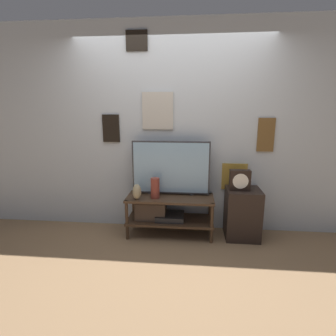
# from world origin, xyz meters

# --- Properties ---
(ground_plane) EXTENTS (12.00, 12.00, 0.00)m
(ground_plane) POSITION_xyz_m (0.00, 0.00, 0.00)
(ground_plane) COLOR #846647
(wall_back) EXTENTS (6.40, 0.08, 2.70)m
(wall_back) POSITION_xyz_m (0.00, 0.53, 1.35)
(wall_back) COLOR #B2BCC6
(wall_back) RESTS_ON ground_plane
(media_console) EXTENTS (1.11, 0.44, 0.52)m
(media_console) POSITION_xyz_m (-0.09, 0.26, 0.32)
(media_console) COLOR #422D1E
(media_console) RESTS_ON ground_plane
(television) EXTENTS (1.00, 0.05, 0.71)m
(television) POSITION_xyz_m (-0.00, 0.36, 0.88)
(television) COLOR #333338
(television) RESTS_ON media_console
(vase_tall_ceramic) EXTENTS (0.11, 0.11, 0.26)m
(vase_tall_ceramic) POSITION_xyz_m (-0.18, 0.20, 0.64)
(vase_tall_ceramic) COLOR brown
(vase_tall_ceramic) RESTS_ON media_console
(vase_urn_stoneware) EXTENTS (0.11, 0.12, 0.20)m
(vase_urn_stoneware) POSITION_xyz_m (-0.40, 0.13, 0.61)
(vase_urn_stoneware) COLOR tan
(vase_urn_stoneware) RESTS_ON media_console
(side_table) EXTENTS (0.42, 0.41, 0.64)m
(side_table) POSITION_xyz_m (0.92, 0.27, 0.32)
(side_table) COLOR black
(side_table) RESTS_ON ground_plane
(mantel_clock) EXTENTS (0.25, 0.11, 0.25)m
(mantel_clock) POSITION_xyz_m (0.86, 0.24, 0.77)
(mantel_clock) COLOR black
(mantel_clock) RESTS_ON side_table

